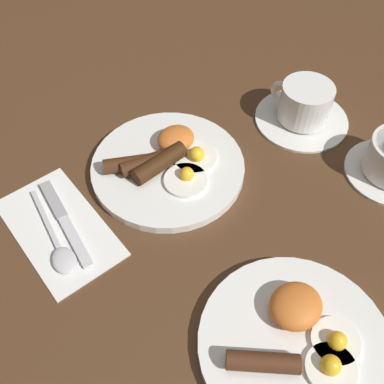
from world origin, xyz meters
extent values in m
plane|color=#4C301C|center=(0.00, 0.00, 0.00)|extent=(3.00, 3.00, 0.00)
cylinder|color=white|center=(0.00, 0.00, 0.01)|extent=(0.25, 0.25, 0.01)
cylinder|color=white|center=(-0.04, 0.02, 0.02)|extent=(0.07, 0.07, 0.01)
sphere|color=yellow|center=(-0.04, 0.02, 0.03)|extent=(0.03, 0.03, 0.03)
cylinder|color=white|center=(0.00, 0.05, 0.02)|extent=(0.07, 0.07, 0.01)
sphere|color=yellow|center=(-0.01, 0.04, 0.03)|extent=(0.02, 0.02, 0.02)
ellipsoid|color=orange|center=(-0.04, -0.03, 0.03)|extent=(0.06, 0.06, 0.03)
cylinder|color=#422312|center=(0.05, -0.03, 0.03)|extent=(0.10, 0.07, 0.02)
cylinder|color=#3D210F|center=(0.03, -0.01, 0.03)|extent=(0.09, 0.05, 0.03)
cylinder|color=#371E0C|center=(0.02, 0.00, 0.03)|extent=(0.10, 0.03, 0.03)
cylinder|color=white|center=(0.05, 0.33, 0.01)|extent=(0.24, 0.24, 0.01)
cylinder|color=white|center=(0.01, 0.36, 0.02)|extent=(0.06, 0.06, 0.01)
sphere|color=yellow|center=(0.02, 0.36, 0.03)|extent=(0.02, 0.02, 0.02)
cylinder|color=white|center=(0.04, 0.38, 0.02)|extent=(0.06, 0.06, 0.01)
sphere|color=yellow|center=(0.05, 0.38, 0.03)|extent=(0.02, 0.02, 0.02)
ellipsoid|color=orange|center=(0.03, 0.30, 0.03)|extent=(0.07, 0.06, 0.03)
cylinder|color=#492715|center=(0.10, 0.33, 0.03)|extent=(0.08, 0.08, 0.02)
cylinder|color=white|center=(-0.26, 0.05, 0.00)|extent=(0.17, 0.17, 0.01)
cylinder|color=white|center=(-0.26, 0.05, 0.04)|extent=(0.09, 0.09, 0.07)
cylinder|color=#56331E|center=(-0.26, 0.05, 0.07)|extent=(0.08, 0.08, 0.00)
torus|color=white|center=(-0.25, 0.01, 0.05)|extent=(0.02, 0.04, 0.04)
cube|color=white|center=(0.20, -0.01, 0.00)|extent=(0.12, 0.21, 0.01)
cube|color=silver|center=(0.19, 0.03, 0.01)|extent=(0.03, 0.10, 0.00)
cube|color=#9E9EA3|center=(0.18, -0.06, 0.01)|extent=(0.03, 0.08, 0.01)
ellipsoid|color=silver|center=(0.22, 0.05, 0.01)|extent=(0.04, 0.05, 0.01)
cube|color=silver|center=(0.21, -0.03, 0.01)|extent=(0.03, 0.12, 0.00)
camera|label=1|loc=(0.27, 0.41, 0.56)|focal=42.00mm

